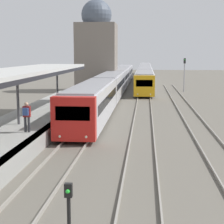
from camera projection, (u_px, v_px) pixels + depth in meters
The scene contains 7 objects.
platform_canopy at pixel (18, 72), 22.51m from camera, with size 4.00×25.69×3.33m.
person_on_platform at pixel (27, 115), 20.52m from camera, with size 0.40×0.40×1.66m.
train_near at pixel (115, 81), 50.41m from camera, with size 2.56×59.68×2.93m.
train_far at pixel (145, 73), 72.18m from camera, with size 2.48×58.87×2.84m.
signal_post_near at pixel (69, 212), 9.56m from camera, with size 0.20×0.21×1.98m.
signal_mast_far at pixel (184, 71), 51.48m from camera, with size 0.28×0.29×4.59m.
distant_domed_building at pixel (97, 49), 52.37m from camera, with size 5.47×5.47×12.62m.
Camera 1 is at (4.06, -3.02, 5.23)m, focal length 60.00 mm.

